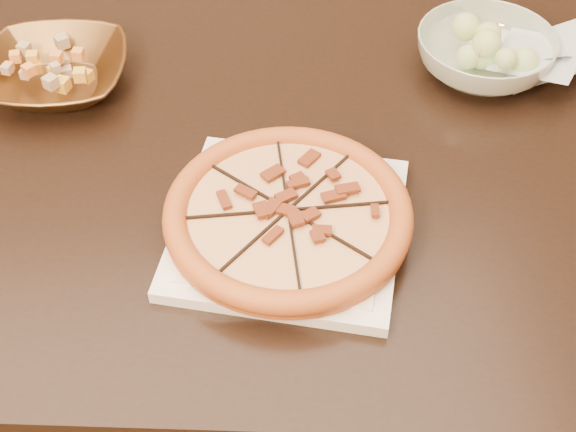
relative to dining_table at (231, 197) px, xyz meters
name	(u,v)px	position (x,y,z in m)	size (l,w,h in m)	color
floor	(194,352)	(-0.11, 0.17, -0.66)	(4.00, 4.00, 0.02)	#533A1A
dining_table	(231,197)	(0.00, 0.00, 0.00)	(1.49, 1.07, 0.75)	black
plate	(288,226)	(0.07, -0.17, 0.11)	(0.35, 0.35, 0.02)	white
pizza	(288,214)	(0.07, -0.17, 0.14)	(0.32, 0.32, 0.03)	#C85527
bronze_bowl	(56,73)	(-0.25, 0.16, 0.13)	(0.22, 0.22, 0.05)	brown
mixed_dish	(49,51)	(-0.25, 0.16, 0.17)	(0.11, 0.11, 0.03)	tan
salad_bowl	(484,54)	(0.41, 0.14, 0.14)	(0.21, 0.21, 0.07)	#B1C6B7
salad	(490,26)	(0.41, 0.14, 0.19)	(0.09, 0.12, 0.04)	#C2D580
cling_film	(544,61)	(0.50, 0.12, 0.13)	(0.17, 0.14, 0.05)	silver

